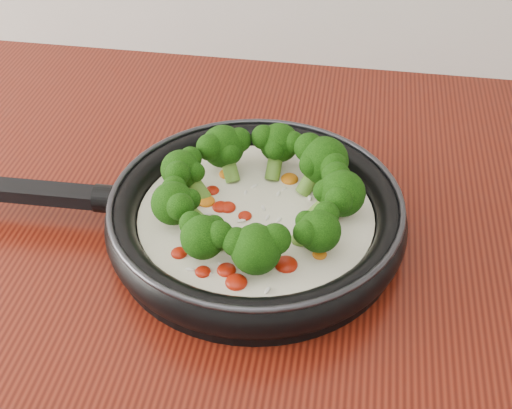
# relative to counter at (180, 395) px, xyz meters

# --- Properties ---
(counter) EXTENTS (1.60, 0.80, 0.90)m
(counter) POSITION_rel_counter_xyz_m (0.00, 0.00, 0.00)
(counter) COLOR #390C06
(counter) RESTS_ON ground
(skillet) EXTENTS (0.56, 0.37, 0.10)m
(skillet) POSITION_rel_counter_xyz_m (0.14, -0.06, 0.49)
(skillet) COLOR black
(skillet) RESTS_ON counter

